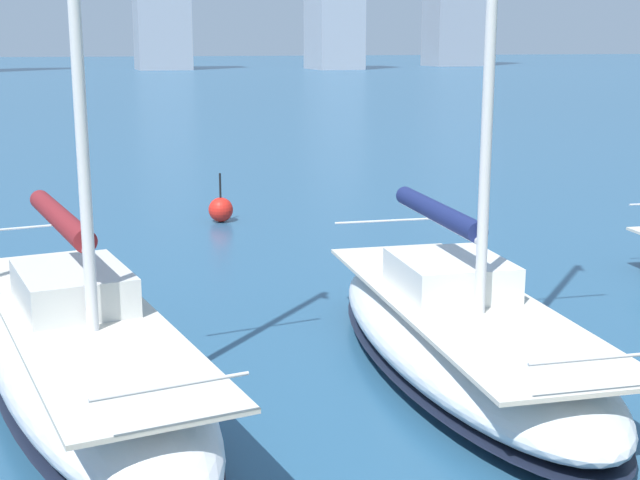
{
  "coord_description": "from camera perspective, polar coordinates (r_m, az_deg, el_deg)",
  "views": [
    {
      "loc": [
        3.61,
        5.08,
        5.06
      ],
      "look_at": [
        -0.15,
        -7.1,
        2.2
      ],
      "focal_mm": 50.0,
      "sensor_mm": 36.0,
      "label": 1
    }
  ],
  "objects": [
    {
      "name": "sailboat_navy",
      "position": [
        14.07,
        8.97,
        -5.67
      ],
      "size": [
        3.31,
        8.86,
        12.04
      ],
      "color": "silver",
      "rests_on": "ground"
    },
    {
      "name": "sailboat_maroon",
      "position": [
        13.11,
        -14.87,
        -7.06
      ],
      "size": [
        3.92,
        9.56,
        10.41
      ],
      "color": "white",
      "rests_on": "ground"
    },
    {
      "name": "channel_buoy",
      "position": [
        25.54,
        -6.37,
        1.95
      ],
      "size": [
        0.7,
        0.7,
        1.4
      ],
      "color": "red",
      "rests_on": "ground"
    }
  ]
}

